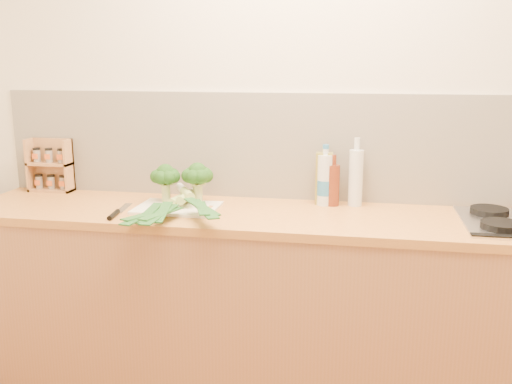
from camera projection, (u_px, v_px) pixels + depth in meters
room_shell at (304, 147)px, 2.87m from camera, size 3.50×3.50×3.50m
counter at (295, 304)px, 2.75m from camera, size 3.20×0.62×0.90m
chopping_board at (177, 208)px, 2.73m from camera, size 0.39×0.29×0.01m
broccoli_left at (165, 176)px, 2.80m from camera, size 0.15×0.15×0.19m
broccoli_right at (197, 176)px, 2.78m from camera, size 0.15×0.16×0.20m
leek_front at (169, 204)px, 2.70m from camera, size 0.17×0.64×0.04m
leek_mid at (180, 201)px, 2.68m from camera, size 0.11×0.70×0.04m
leek_back at (191, 197)px, 2.66m from camera, size 0.37×0.58×0.04m
chefs_knife at (116, 213)px, 2.63m from camera, size 0.07×0.31×0.02m
spice_rack at (51, 168)px, 3.09m from camera, size 0.24×0.10×0.29m
oil_tin at (324, 178)px, 2.80m from camera, size 0.08×0.05×0.29m
glass_bottle at (356, 177)px, 2.77m from camera, size 0.07×0.07×0.33m
amber_bottle at (333, 184)px, 2.78m from camera, size 0.06×0.06×0.25m
water_bottle at (325, 181)px, 2.79m from camera, size 0.08×0.08×0.28m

